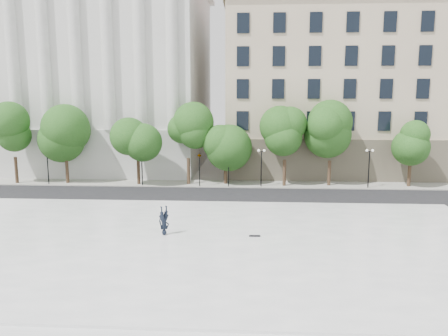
{
  "coord_description": "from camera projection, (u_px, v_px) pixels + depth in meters",
  "views": [
    {
      "loc": [
        4.79,
        -24.45,
        9.84
      ],
      "look_at": [
        2.79,
        10.0,
        4.18
      ],
      "focal_mm": 35.0,
      "sensor_mm": 36.0,
      "label": 1
    }
  ],
  "objects": [
    {
      "name": "traffic_light_west",
      "position": [
        199.0,
        153.0,
        47.35
      ],
      "size": [
        0.77,
        1.9,
        4.25
      ],
      "color": "black",
      "rests_on": "ground"
    },
    {
      "name": "plaza",
      "position": [
        176.0,
        244.0,
        28.87
      ],
      "size": [
        44.0,
        22.0,
        0.45
      ],
      "primitive_type": "cube",
      "color": "white",
      "rests_on": "ground"
    },
    {
      "name": "skateboard",
      "position": [
        255.0,
        236.0,
        29.62
      ],
      "size": [
        0.78,
        0.21,
        0.08
      ],
      "primitive_type": "cube",
      "rotation": [
        0.0,
        0.0,
        0.02
      ],
      "color": "black",
      "rests_on": "plaza"
    },
    {
      "name": "street",
      "position": [
        201.0,
        196.0,
        43.68
      ],
      "size": [
        60.0,
        8.0,
        0.02
      ],
      "primitive_type": "cube",
      "color": "black",
      "rests_on": "ground"
    },
    {
      "name": "far_sidewalk",
      "position": [
        207.0,
        184.0,
        49.59
      ],
      "size": [
        60.0,
        4.0,
        0.12
      ],
      "primitive_type": "cube",
      "color": "#9D9B91",
      "rests_on": "ground"
    },
    {
      "name": "building_west",
      "position": [
        99.0,
        75.0,
        62.85
      ],
      "size": [
        31.5,
        27.65,
        25.6
      ],
      "color": "silver",
      "rests_on": "ground"
    },
    {
      "name": "ground",
      "position": [
        168.0,
        264.0,
        25.95
      ],
      "size": [
        160.0,
        160.0,
        0.0
      ],
      "primitive_type": "plane",
      "color": "#B9B6AF",
      "rests_on": "ground"
    },
    {
      "name": "street_trees",
      "position": [
        203.0,
        137.0,
        48.2
      ],
      "size": [
        47.75,
        5.14,
        7.71
      ],
      "color": "#382619",
      "rests_on": "ground"
    },
    {
      "name": "building_east",
      "position": [
        358.0,
        87.0,
        61.34
      ],
      "size": [
        36.0,
        26.15,
        23.0
      ],
      "color": "#C3B295",
      "rests_on": "ground"
    },
    {
      "name": "traffic_light_east",
      "position": [
        229.0,
        154.0,
        47.17
      ],
      "size": [
        0.71,
        1.83,
        4.22
      ],
      "color": "black",
      "rests_on": "ground"
    },
    {
      "name": "person_lying",
      "position": [
        164.0,
        231.0,
        29.96
      ],
      "size": [
        1.69,
        2.1,
        0.55
      ],
      "primitive_type": "imported",
      "rotation": [
        -1.54,
        0.0,
        0.56
      ],
      "color": "black",
      "rests_on": "plaza"
    },
    {
      "name": "lamp_posts",
      "position": [
        204.0,
        161.0,
        47.76
      ],
      "size": [
        36.3,
        0.28,
        4.3
      ],
      "color": "black",
      "rests_on": "ground"
    }
  ]
}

